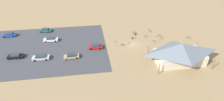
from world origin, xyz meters
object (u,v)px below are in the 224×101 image
(bicycle_green_lone_west, at_px, (129,43))
(car_tan_far_end, at_px, (71,56))
(bicycle_green_yard_front, at_px, (135,32))
(bicycle_purple_mid_cluster, at_px, (150,31))
(lot_sign, at_px, (115,43))
(car_black_second_row, at_px, (16,56))
(bicycle_orange_edge_south, at_px, (178,45))
(visitor_by_pavilion, at_px, (132,37))
(car_red_by_curb, at_px, (96,46))
(car_white_mid_lot, at_px, (51,39))
(car_green_back_corner, at_px, (45,30))
(bicycle_yellow_yard_center, at_px, (154,41))
(bicycle_teal_near_sign, at_px, (188,37))
(car_blue_front_row, at_px, (9,35))
(trash_bin, at_px, (135,34))
(bike_pavilion, at_px, (180,52))
(bicycle_red_yard_left, at_px, (159,36))
(bicycle_black_near_porch, at_px, (123,45))
(bicycle_blue_front_row, at_px, (146,36))
(bicycle_white_edge_north, at_px, (161,38))
(bicycle_silver_lone_east, at_px, (175,42))
(car_silver_aisle_side, at_px, (41,57))

(bicycle_green_lone_west, bearing_deg, car_tan_far_end, 17.24)
(bicycle_green_yard_front, bearing_deg, bicycle_purple_mid_cluster, -178.04)
(lot_sign, bearing_deg, car_black_second_row, 3.85)
(bicycle_orange_edge_south, bearing_deg, visitor_by_pavilion, -25.03)
(car_red_by_curb, relative_size, car_white_mid_lot, 0.91)
(bicycle_green_lone_west, relative_size, car_green_back_corner, 0.34)
(bicycle_yellow_yard_center, distance_m, car_tan_far_end, 27.69)
(bicycle_teal_near_sign, xyz_separation_m, car_red_by_curb, (32.39, 2.10, 0.39))
(bicycle_yellow_yard_center, bearing_deg, car_blue_front_row, -13.03)
(trash_bin, bearing_deg, bicycle_yellow_yard_center, 129.78)
(bicycle_purple_mid_cluster, distance_m, car_white_mid_lot, 35.53)
(bike_pavilion, xyz_separation_m, bicycle_green_yard_front, (7.64, -19.94, -2.96))
(bicycle_red_yard_left, bearing_deg, bicycle_teal_near_sign, 163.57)
(bike_pavilion, relative_size, bicycle_black_near_porch, 11.15)
(bicycle_purple_mid_cluster, bearing_deg, bicycle_yellow_yard_center, 81.75)
(car_blue_front_row, distance_m, car_black_second_row, 15.92)
(bicycle_orange_edge_south, distance_m, car_white_mid_lot, 42.29)
(bicycle_blue_front_row, xyz_separation_m, visitor_by_pavilion, (5.11, 0.70, 0.47))
(trash_bin, bearing_deg, car_black_second_row, 13.74)
(bike_pavilion, height_order, bicycle_white_edge_north, bike_pavilion)
(bicycle_blue_front_row, xyz_separation_m, bicycle_green_lone_west, (7.14, 3.85, -0.03))
(bicycle_green_yard_front, height_order, bicycle_silver_lone_east, bicycle_silver_lone_east)
(bicycle_purple_mid_cluster, bearing_deg, car_green_back_corner, -8.11)
(bicycle_silver_lone_east, bearing_deg, bicycle_blue_front_row, -33.36)
(lot_sign, relative_size, bicycle_silver_lone_east, 1.48)
(car_red_by_curb, bearing_deg, car_white_mid_lot, -25.47)
(bicycle_white_edge_north, distance_m, car_green_back_corner, 42.17)
(bicycle_black_near_porch, distance_m, visitor_by_pavilion, 5.81)
(bicycle_blue_front_row, relative_size, bicycle_red_yard_left, 0.92)
(car_white_mid_lot, xyz_separation_m, car_black_second_row, (8.87, 8.92, -0.06))
(bicycle_blue_front_row, relative_size, car_black_second_row, 0.35)
(car_red_by_curb, bearing_deg, trash_bin, -153.46)
(bicycle_purple_mid_cluster, distance_m, car_green_back_corner, 38.81)
(bicycle_red_yard_left, xyz_separation_m, bicycle_green_lone_west, (11.88, 3.74, 0.02))
(car_red_by_curb, bearing_deg, car_blue_front_row, -23.23)
(car_green_back_corner, bearing_deg, bicycle_white_edge_north, 163.73)
(bicycle_purple_mid_cluster, distance_m, bicycle_black_near_porch, 15.04)
(trash_bin, xyz_separation_m, car_silver_aisle_side, (30.68, 11.25, 0.30))
(trash_bin, height_order, car_red_by_curb, car_red_by_curb)
(car_tan_far_end, distance_m, visitor_by_pavilion, 22.14)
(bicycle_teal_near_sign, height_order, bicycle_yellow_yard_center, bicycle_teal_near_sign)
(bicycle_yellow_yard_center, height_order, car_red_by_curb, car_red_by_curb)
(car_red_by_curb, bearing_deg, bicycle_orange_edge_south, 175.50)
(bicycle_orange_edge_south, distance_m, car_tan_far_end, 34.18)
(lot_sign, xyz_separation_m, bicycle_purple_mid_cluster, (-14.52, -9.27, -1.01))
(bicycle_white_edge_north, xyz_separation_m, car_silver_aisle_side, (38.94, 6.86, 0.40))
(lot_sign, bearing_deg, bicycle_blue_front_row, -156.80)
(trash_bin, distance_m, car_black_second_row, 39.25)
(visitor_by_pavilion, bearing_deg, car_tan_far_end, 23.48)
(bicycle_orange_edge_south, distance_m, car_blue_front_row, 58.24)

